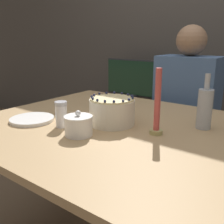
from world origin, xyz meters
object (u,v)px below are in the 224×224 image
object	(u,v)px
cake	(112,111)
candle	(157,108)
sugar_bowl	(79,125)
bottle	(205,108)
tv_monitor	(134,79)
sugar_shaker	(61,114)
person_man_blue_shirt	(184,128)

from	to	relation	value
cake	candle	size ratio (longest dim) A/B	0.76
sugar_bowl	candle	world-z (taller)	candle
bottle	tv_monitor	world-z (taller)	bottle
bottle	tv_monitor	size ratio (longest dim) A/B	0.41
cake	candle	xyz separation A→B (m)	(0.23, 0.00, 0.05)
sugar_bowl	sugar_shaker	world-z (taller)	sugar_shaker
sugar_bowl	candle	bearing A→B (deg)	39.36
candle	bottle	distance (m)	0.23
sugar_shaker	person_man_blue_shirt	bearing A→B (deg)	76.47
candle	bottle	world-z (taller)	candle
sugar_shaker	bottle	size ratio (longest dim) A/B	0.48
cake	candle	bearing A→B (deg)	1.23
sugar_shaker	candle	bearing A→B (deg)	24.16
cake	person_man_blue_shirt	size ratio (longest dim) A/B	0.17
cake	sugar_shaker	xyz separation A→B (m)	(-0.16, -0.17, -0.00)
cake	person_man_blue_shirt	xyz separation A→B (m)	(0.06, 0.76, -0.28)
candle	sugar_shaker	bearing A→B (deg)	-155.84
sugar_shaker	tv_monitor	xyz separation A→B (m)	(-0.43, 1.29, -0.03)
person_man_blue_shirt	tv_monitor	bearing A→B (deg)	-29.19
tv_monitor	cake	bearing A→B (deg)	-62.36
bottle	tv_monitor	bearing A→B (deg)	135.66
candle	tv_monitor	distance (m)	1.39
person_man_blue_shirt	tv_monitor	world-z (taller)	person_man_blue_shirt
sugar_shaker	tv_monitor	size ratio (longest dim) A/B	0.20
sugar_shaker	candle	distance (m)	0.43
sugar_bowl	bottle	size ratio (longest dim) A/B	0.48
person_man_blue_shirt	tv_monitor	distance (m)	0.79
sugar_shaker	candle	xyz separation A→B (m)	(0.39, 0.17, 0.05)
candle	tv_monitor	xyz separation A→B (m)	(-0.82, 1.12, -0.09)
sugar_shaker	person_man_blue_shirt	size ratio (longest dim) A/B	0.10
cake	bottle	xyz separation A→B (m)	(0.36, 0.20, 0.03)
cake	tv_monitor	world-z (taller)	tv_monitor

